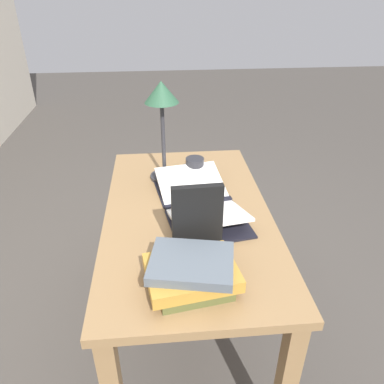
% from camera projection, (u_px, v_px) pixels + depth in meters
% --- Properties ---
extents(ground_plane, '(12.00, 12.00, 0.00)m').
position_uv_depth(ground_plane, '(188.00, 331.00, 1.93)').
color(ground_plane, '#47423D').
extents(reading_desk, '(1.21, 0.68, 0.74)m').
position_uv_depth(reading_desk, '(188.00, 234.00, 1.62)').
color(reading_desk, '#937047').
rests_on(reading_desk, ground_plane).
extents(open_book, '(0.60, 0.39, 0.08)m').
position_uv_depth(open_book, '(199.00, 201.00, 1.59)').
color(open_book, black).
rests_on(open_book, reading_desk).
extents(book_stack_tall, '(0.25, 0.31, 0.10)m').
position_uv_depth(book_stack_tall, '(191.00, 272.00, 1.17)').
color(book_stack_tall, brown).
rests_on(book_stack_tall, reading_desk).
extents(book_standing_upright, '(0.04, 0.18, 0.26)m').
position_uv_depth(book_standing_upright, '(197.00, 220.00, 1.28)').
color(book_standing_upright, black).
rests_on(book_standing_upright, reading_desk).
extents(reading_lamp, '(0.15, 0.15, 0.47)m').
position_uv_depth(reading_lamp, '(162.00, 105.00, 1.64)').
color(reading_lamp, '#2D2D33').
rests_on(reading_lamp, reading_desk).
extents(coffee_mug, '(0.09, 0.12, 0.10)m').
position_uv_depth(coffee_mug, '(194.00, 168.00, 1.80)').
color(coffee_mug, '#28282D').
rests_on(coffee_mug, reading_desk).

